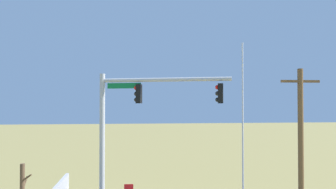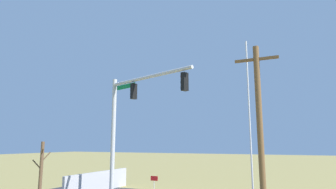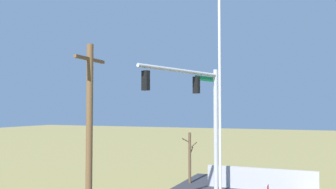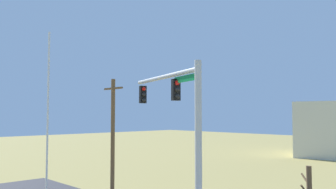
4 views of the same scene
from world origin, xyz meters
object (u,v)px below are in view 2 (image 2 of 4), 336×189
(signal_mast, at_px, (130,114))
(flagpole, at_px, (250,119))
(utility_pole, at_px, (260,130))
(open_sign, at_px, (154,181))
(bare_tree, at_px, (41,171))

(signal_mast, bearing_deg, flagpole, -157.26)
(signal_mast, height_order, utility_pole, utility_pole)
(utility_pole, distance_m, open_sign, 10.43)
(utility_pole, relative_size, open_sign, 6.42)
(flagpole, bearing_deg, bare_tree, 23.87)
(flagpole, height_order, utility_pole, flagpole)
(flagpole, xyz_separation_m, utility_pole, (-1.18, 4.89, -0.86))
(utility_pole, bearing_deg, bare_tree, 0.75)
(bare_tree, relative_size, open_sign, 2.97)
(bare_tree, bearing_deg, flagpole, -156.13)
(signal_mast, distance_m, utility_pole, 8.28)
(signal_mast, height_order, open_sign, signal_mast)
(signal_mast, distance_m, flagpole, 7.32)
(signal_mast, relative_size, flagpole, 0.78)
(flagpole, distance_m, bare_tree, 12.86)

